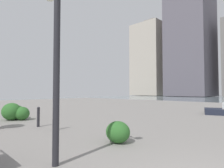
% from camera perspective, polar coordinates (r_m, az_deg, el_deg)
% --- Properties ---
extents(building_annex, '(13.12, 14.64, 34.98)m').
position_cam_1_polar(building_annex, '(70.61, 22.75, 10.98)').
color(building_annex, '#5B5660').
rests_on(building_annex, ground).
extents(building_highrise, '(12.18, 15.13, 30.40)m').
position_cam_1_polar(building_highrise, '(78.55, 12.25, 7.05)').
color(building_highrise, '#B2A899').
rests_on(building_highrise, ground).
extents(lamppost, '(0.98, 0.28, 3.94)m').
position_cam_1_polar(lamppost, '(4.31, -16.43, 12.10)').
color(lamppost, '#232328').
rests_on(lamppost, ground).
extents(bollard_near, '(0.13, 0.13, 0.90)m').
position_cam_1_polar(bollard_near, '(8.04, -16.93, -9.99)').
color(bollard_near, '#232328').
rests_on(bollard_near, ground).
extents(bollard_mid, '(0.13, 0.13, 0.88)m').
position_cam_1_polar(bollard_mid, '(9.03, -21.49, -9.13)').
color(bollard_mid, '#232328').
rests_on(bollard_mid, ground).
extents(shrub_low, '(0.85, 0.76, 0.72)m').
position_cam_1_polar(shrub_low, '(11.46, -25.68, -8.07)').
color(shrub_low, '#2D6628').
rests_on(shrub_low, ground).
extents(shrub_round, '(0.90, 0.81, 0.76)m').
position_cam_1_polar(shrub_round, '(12.21, -26.94, -7.57)').
color(shrub_round, '#387533').
rests_on(shrub_round, ground).
extents(shrub_wide, '(0.77, 0.69, 0.66)m').
position_cam_1_polar(shrub_wide, '(5.90, 1.79, -14.38)').
color(shrub_wide, '#2D6628').
rests_on(shrub_wide, ground).
extents(shrub_tall, '(1.09, 0.99, 0.93)m').
position_cam_1_polar(shrub_tall, '(11.70, -28.24, -7.38)').
color(shrub_tall, '#2D6628').
rests_on(shrub_tall, ground).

